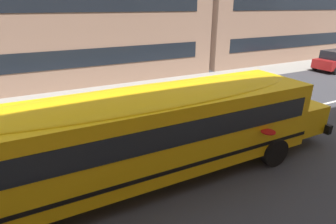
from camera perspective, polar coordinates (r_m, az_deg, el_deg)
name	(u,v)px	position (r m, az deg, el deg)	size (l,w,h in m)	color
ground_plane	(85,161)	(9.73, -17.23, -9.87)	(400.00, 400.00, 0.00)	#38383D
sidewalk_far	(61,99)	(16.43, -21.89, 2.69)	(120.00, 3.00, 0.01)	gray
lane_centreline	(85,160)	(9.73, -17.24, -9.85)	(110.00, 0.16, 0.01)	silver
school_bus	(152,128)	(7.73, -3.38, -3.45)	(12.47, 2.95, 2.79)	yellow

